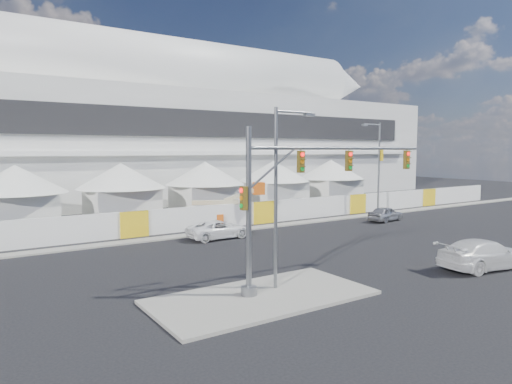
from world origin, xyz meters
TOP-DOWN VIEW (x-y plane):
  - ground at (0.00, 0.00)m, footprint 160.00×160.00m
  - median_island at (-6.00, -3.00)m, footprint 10.00×5.00m
  - far_curb at (20.00, 12.50)m, footprint 80.00×1.20m
  - stadium at (8.71, 41.50)m, footprint 80.00×24.80m
  - tent_row at (0.50, 24.00)m, footprint 53.40×8.40m
  - hoarding_fence at (6.00, 14.50)m, footprint 70.00×0.25m
  - scaffold_tower at (46.00, 36.00)m, footprint 4.40×4.40m
  - sedan_silver at (16.24, 9.11)m, footprint 2.22×4.26m
  - pickup_curb at (-0.84, 10.40)m, footprint 2.40×4.98m
  - pickup_near at (7.32, -5.58)m, footprint 3.21×6.03m
  - lot_car_a at (14.14, 18.90)m, footprint 3.98×4.06m
  - lot_car_b at (24.40, 18.90)m, footprint 2.86×4.39m
  - lot_car_c at (-9.55, 17.58)m, footprint 3.05×4.85m
  - traffic_mast at (-3.99, -2.63)m, footprint 11.71×0.73m
  - streetlight_median at (-4.59, -2.38)m, footprint 2.34×0.24m
  - streetlight_curb at (18.78, 12.50)m, footprint 2.78×0.63m
  - boom_lift at (1.00, 15.69)m, footprint 7.84×3.10m

SIDE VIEW (x-z plane):
  - ground at x=0.00m, z-range 0.00..0.00m
  - far_curb at x=20.00m, z-range 0.00..0.12m
  - median_island at x=-6.00m, z-range 0.00..0.15m
  - lot_car_c at x=-9.55m, z-range 0.00..1.31m
  - pickup_curb at x=-0.84m, z-range 0.00..1.37m
  - sedan_silver at x=16.24m, z-range 0.00..1.38m
  - lot_car_a at x=14.14m, z-range 0.00..1.39m
  - lot_car_b at x=24.40m, z-range 0.00..1.39m
  - pickup_near at x=7.32m, z-range 0.00..1.66m
  - hoarding_fence at x=6.00m, z-range 0.00..2.00m
  - boom_lift at x=1.00m, z-range -0.89..2.95m
  - tent_row at x=0.50m, z-range 0.45..5.85m
  - traffic_mast at x=-3.99m, z-range 0.66..8.20m
  - streetlight_median at x=-4.59m, z-range 0.78..9.25m
  - streetlight_curb at x=18.78m, z-range 0.75..10.16m
  - scaffold_tower at x=46.00m, z-range 0.00..12.00m
  - stadium at x=8.71m, z-range -1.54..20.44m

